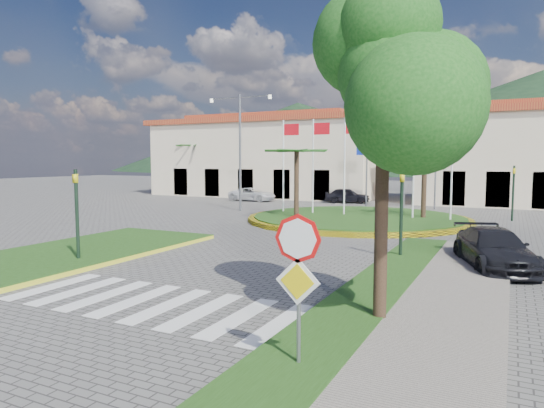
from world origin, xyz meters
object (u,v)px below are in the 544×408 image
at_px(stop_sign, 298,267).
at_px(car_dark_b, 524,200).
at_px(white_van, 252,194).
at_px(car_side_right, 494,249).
at_px(roundabout_island, 358,218).
at_px(deciduous_tree, 384,79).
at_px(car_dark_a, 347,195).

distance_m(stop_sign, car_dark_b, 33.83).
height_order(white_van, car_side_right, car_side_right).
distance_m(roundabout_island, deciduous_tree, 18.55).
bearing_deg(car_side_right, stop_sign, -124.08).
relative_size(stop_sign, car_side_right, 0.60).
height_order(deciduous_tree, car_side_right, deciduous_tree).
bearing_deg(car_side_right, deciduous_tree, -125.52).
xyz_separation_m(deciduous_tree, car_side_right, (2.00, 6.98, -4.53)).
distance_m(car_dark_b, car_side_right, 23.61).
relative_size(deciduous_tree, car_side_right, 1.54).
relative_size(roundabout_island, car_side_right, 2.87).
relative_size(roundabout_island, white_van, 3.11).
relative_size(roundabout_island, deciduous_tree, 1.87).
bearing_deg(car_side_right, roundabout_island, 107.26).
bearing_deg(car_dark_b, white_van, 87.07).
relative_size(roundabout_island, stop_sign, 4.79).
height_order(car_dark_a, car_side_right, car_side_right).
xyz_separation_m(stop_sign, white_van, (-17.05, 29.50, -1.22)).
relative_size(white_van, car_dark_a, 1.12).
bearing_deg(car_dark_a, stop_sign, -175.12).
distance_m(deciduous_tree, car_dark_a, 30.30).
distance_m(stop_sign, car_side_right, 10.41).
xyz_separation_m(car_dark_a, car_dark_b, (13.02, 2.22, -0.09)).
relative_size(stop_sign, deciduous_tree, 0.39).
distance_m(car_dark_a, car_dark_b, 13.21).
xyz_separation_m(car_dark_a, car_side_right, (11.74, -21.36, 0.02)).
xyz_separation_m(white_van, car_side_right, (19.65, -19.49, 0.07)).
bearing_deg(white_van, stop_sign, -150.41).
distance_m(deciduous_tree, car_side_right, 8.56).
height_order(white_van, car_dark_b, white_van).
xyz_separation_m(roundabout_island, deciduous_tree, (5.50, -17.00, 5.00)).
bearing_deg(deciduous_tree, stop_sign, -101.18).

